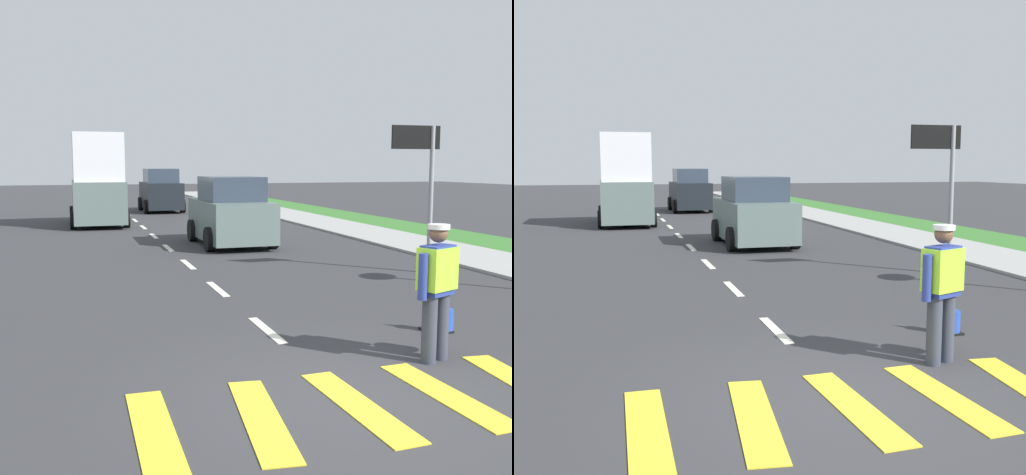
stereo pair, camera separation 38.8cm
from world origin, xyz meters
TOP-DOWN VIEW (x-y plane):
  - ground_plane at (0.00, 21.00)m, footprint 96.00×96.00m
  - sidewalk_right at (7.20, 10.00)m, footprint 2.40×72.00m
  - grass_verge_right at (9.60, 10.00)m, footprint 2.40×72.00m
  - crosswalk_stripes at (0.00, -0.17)m, footprint 4.46×1.93m
  - lane_center_line at (0.00, 25.20)m, footprint 0.14×46.40m
  - road_worker at (1.54, 0.82)m, footprint 0.69×0.55m
  - lane_direction_sign at (4.63, 6.07)m, footprint 1.16×0.11m
  - traffic_cone_near at (2.30, 1.93)m, footprint 0.36×0.36m
  - delivery_truck at (-1.57, 18.98)m, footprint 2.16×4.60m
  - car_outgoing_far at (1.81, 25.34)m, footprint 2.00×3.89m
  - car_outgoing_ahead at (1.89, 11.84)m, footprint 2.05×3.81m

SIDE VIEW (x-z plane):
  - ground_plane at x=0.00m, z-range 0.00..0.00m
  - sidewalk_right at x=7.20m, z-range -0.07..0.07m
  - grass_verge_right at x=9.60m, z-range -0.03..0.03m
  - lane_center_line at x=0.00m, z-range 0.00..0.01m
  - crosswalk_stripes at x=0.00m, z-range 0.00..0.01m
  - traffic_cone_near at x=2.30m, z-range 0.00..0.62m
  - road_worker at x=1.54m, z-range 0.10..1.77m
  - car_outgoing_ahead at x=1.89m, z-range -0.07..1.95m
  - car_outgoing_far at x=1.81m, z-range -0.08..2.09m
  - delivery_truck at x=-1.57m, z-range -0.16..3.38m
  - lane_direction_sign at x=4.63m, z-range 0.81..4.01m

